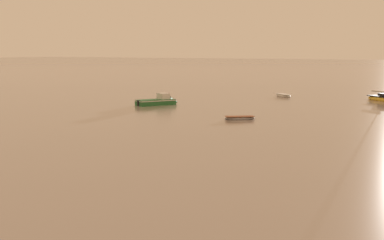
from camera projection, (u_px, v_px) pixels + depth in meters
rowboat_moored_0 at (240, 118)px, 52.19m from camera, size 2.91×2.63×0.46m
motorboat_moored_0 at (162, 102)px, 66.42m from camera, size 4.03×5.74×2.07m
rowboat_moored_1 at (283, 96)px, 77.94m from camera, size 3.44×3.08×0.55m
sailboat_moored_0 at (382, 99)px, 71.73m from camera, size 5.22×4.58×5.97m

